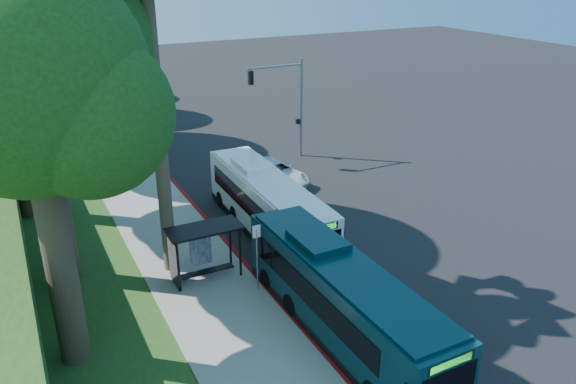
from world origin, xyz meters
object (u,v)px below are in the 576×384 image
bus_shelter (198,243)px  pickup (276,173)px  white_bus (267,203)px  teal_bus (341,297)px

bus_shelter → pickup: (8.06, 8.84, -1.11)m
white_bus → teal_bus: 9.14m
bus_shelter → pickup: bus_shelter is taller
bus_shelter → white_bus: size_ratio=0.29×
teal_bus → white_bus: bearing=81.9°
white_bus → teal_bus: size_ratio=0.99×
white_bus → pickup: (3.41, 5.99, -0.92)m
bus_shelter → teal_bus: size_ratio=0.28×
white_bus → pickup: size_ratio=2.22×
teal_bus → bus_shelter: bearing=118.6°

